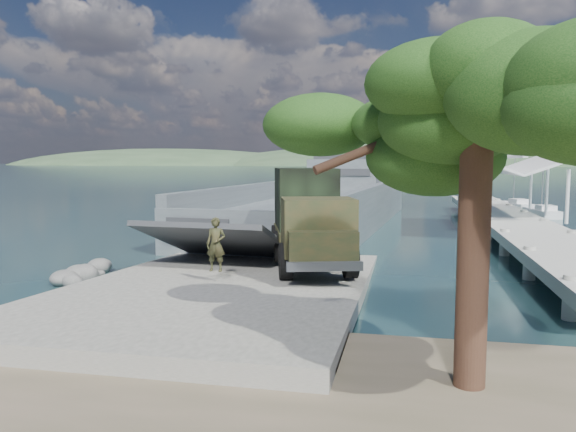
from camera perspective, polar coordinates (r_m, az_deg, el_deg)
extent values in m
plane|color=#1B3941|center=(21.86, -5.39, -7.30)|extent=(1400.00, 1400.00, 0.00)
cube|color=slate|center=(20.88, -6.21, -7.22)|extent=(10.00, 18.00, 0.50)
cube|color=#B4B3A9|center=(39.09, 21.62, -0.46)|extent=(4.00, 44.00, 0.50)
cube|color=#495156|center=(43.06, 3.14, -0.24)|extent=(12.19, 32.72, 2.67)
cube|color=#495156|center=(44.16, -2.52, 2.48)|extent=(3.24, 31.99, 1.39)
cube|color=#495156|center=(42.09, 9.11, 2.26)|extent=(3.24, 31.99, 1.39)
cube|color=#495156|center=(27.87, -4.51, -2.25)|extent=(9.62, 1.21, 2.78)
cube|color=#495156|center=(53.30, 5.84, 4.04)|extent=(6.74, 4.78, 3.20)
cube|color=#303236|center=(53.28, 5.86, 5.99)|extent=(5.60, 3.84, 0.43)
cylinder|color=gray|center=(53.61, 4.52, 8.62)|extent=(0.17, 0.17, 5.34)
cylinder|color=gray|center=(53.11, 7.25, 8.05)|extent=(0.17, 0.17, 4.27)
cylinder|color=black|center=(20.82, -0.23, -4.60)|extent=(0.84, 1.45, 1.37)
cylinder|color=black|center=(21.13, 6.35, -4.48)|extent=(0.84, 1.45, 1.37)
cylinder|color=black|center=(24.35, -0.85, -3.10)|extent=(0.84, 1.45, 1.37)
cylinder|color=black|center=(24.61, 4.80, -3.03)|extent=(0.84, 1.45, 1.37)
cylinder|color=black|center=(26.43, -1.13, -2.41)|extent=(0.84, 1.45, 1.37)
cylinder|color=black|center=(26.67, 4.07, -2.35)|extent=(0.84, 1.45, 1.37)
cube|color=black|center=(23.81, 2.16, -2.92)|extent=(4.48, 8.33, 0.26)
cube|color=#24301A|center=(20.86, 3.07, -1.07)|extent=(3.12, 2.76, 2.11)
cube|color=#24301A|center=(19.69, 3.54, -3.03)|extent=(2.59, 1.59, 1.05)
cube|color=#24301A|center=(25.21, 1.78, -1.59)|extent=(3.89, 5.39, 0.37)
cube|color=black|center=(25.27, 1.74, 1.90)|extent=(3.55, 4.55, 2.63)
cube|color=#303236|center=(19.28, 3.74, -5.12)|extent=(2.60, 0.99, 0.32)
imported|color=#24301A|center=(20.51, -7.33, -3.96)|extent=(0.72, 0.48, 1.96)
cube|color=white|center=(53.90, 24.33, 0.19)|extent=(2.32, 5.33, 0.84)
cube|color=white|center=(52.99, 24.73, 0.70)|extent=(1.54, 1.69, 0.56)
cylinder|color=gray|center=(53.72, 24.47, 3.42)|extent=(0.09, 0.09, 5.62)
cube|color=white|center=(61.02, 21.89, 0.87)|extent=(3.40, 5.51, 0.87)
cube|color=white|center=(60.16, 22.39, 1.34)|extent=(1.83, 1.94, 0.58)
cylinder|color=gray|center=(60.86, 22.00, 3.82)|extent=(0.10, 0.10, 5.80)
cylinder|color=#351F15|center=(11.60, 18.28, -4.50)|extent=(0.62, 0.62, 6.01)
ellipsoid|color=#0F340E|center=(11.47, 18.73, 9.92)|extent=(5.80, 5.39, 2.49)
ellipsoid|color=#0F340E|center=(14.66, 3.27, 9.21)|extent=(2.90, 2.90, 1.66)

